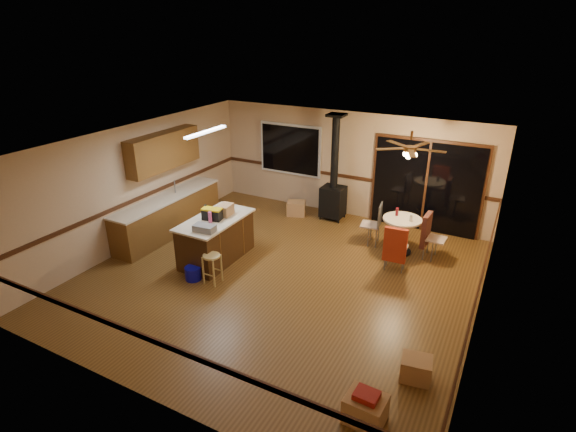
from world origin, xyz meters
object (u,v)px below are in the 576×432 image
Objects in this scene: wood_stove at (333,191)px; toolbox_black at (212,215)px; chair_left at (376,219)px; dining_table at (401,230)px; toolbox_grey at (204,228)px; kitchen_island at (216,239)px; box_corner_b at (416,369)px; box_corner_a at (365,409)px; chair_near at (395,245)px; blue_bucket at (193,273)px; box_under_window at (296,208)px; chair_right at (427,230)px; bar_stool at (212,269)px.

wood_stove is 6.68× the size of toolbox_black.
chair_left is at bearing 39.58° from toolbox_black.
chair_left is (-0.60, 0.12, 0.06)m from dining_table.
toolbox_grey is 1.09× the size of toolbox_black.
dining_table is (3.25, 2.05, 0.07)m from kitchen_island.
kitchen_island is at bearing -140.80° from chair_left.
box_corner_a is at bearing -110.55° from box_corner_b.
chair_near reaches higher than box_corner_b.
wood_stove is 5.26× the size of box_corner_a.
wood_stove is 2.80m from chair_near.
wood_stove reaches higher than chair_near.
chair_left reaches higher than dining_table.
toolbox_black reaches higher than blue_bucket.
dining_table is at bearing -15.12° from box_under_window.
chair_left is at bearing 169.03° from dining_table.
toolbox_grey is at bearing -143.34° from chair_right.
chair_left is 2.39m from box_under_window.
blue_bucket is (-1.22, -3.92, -0.60)m from wood_stove.
toolbox_grey reaches higher than box_under_window.
chair_left is 0.74× the size of chair_right.
box_under_window is at bearing -165.89° from wood_stove.
toolbox_black is 1.15m from bar_stool.
kitchen_island is 4.33m from chair_right.
bar_stool reaches higher than blue_bucket.
kitchen_island reaches higher than dining_table.
box_under_window is (-0.08, 3.62, -0.11)m from bar_stool.
toolbox_grey is 1.33× the size of blue_bucket.
box_corner_a is (1.40, -4.69, -0.41)m from chair_left.
chair_left is at bearing -32.97° from wood_stove.
chair_right reaches higher than kitchen_island.
chair_left is at bearing 47.77° from toolbox_grey.
box_corner_b is (0.66, -3.63, -0.43)m from chair_right.
dining_table reaches higher than box_corner_b.
chair_right reaches higher than box_corner_b.
blue_bucket is at bearing -84.84° from kitchen_island.
chair_right is (3.77, 2.11, 0.14)m from kitchen_island.
blue_bucket is 0.60× the size of chair_left.
wood_stove is at bearing 159.23° from chair_right.
toolbox_black is 0.54× the size of chair_near.
wood_stove is at bearing 72.72° from blue_bucket.
box_corner_a is at bearing -31.88° from kitchen_island.
dining_table is 1.67× the size of box_corner_a.
box_corner_a is at bearing -79.41° from chair_near.
chair_near reaches higher than box_under_window.
toolbox_grey is 0.91× the size of box_under_window.
toolbox_black reaches higher than chair_left.
wood_stove is 3.15× the size of dining_table.
wood_stove reaches higher than toolbox_black.
box_corner_b is (3.14, -4.57, -0.57)m from wood_stove.
toolbox_grey is 4.49m from chair_right.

